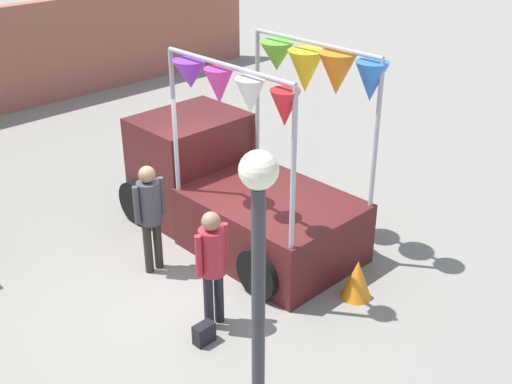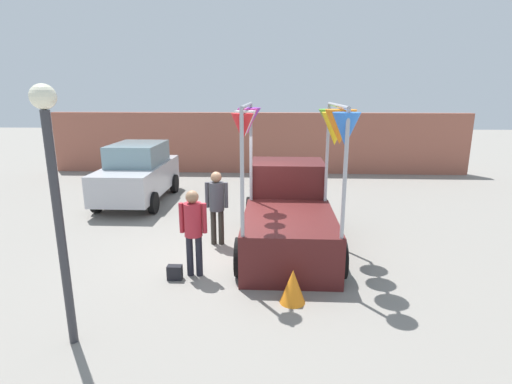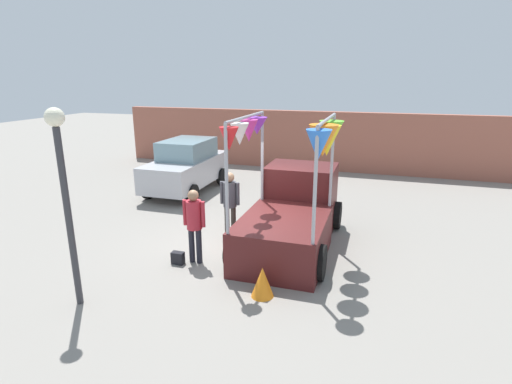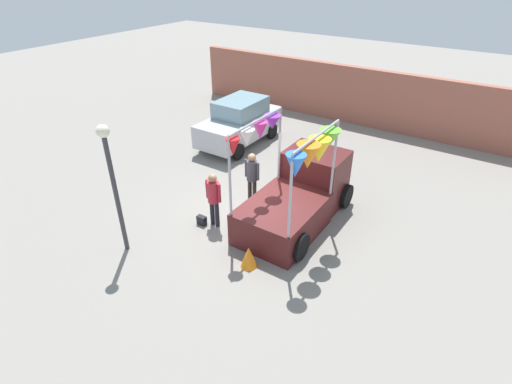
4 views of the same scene
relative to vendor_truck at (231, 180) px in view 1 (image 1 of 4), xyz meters
name	(u,v)px [view 1 (image 1 of 4)]	position (x,y,z in m)	size (l,w,h in m)	color
ground_plane	(205,269)	(-1.12, -0.62, -0.94)	(60.00, 60.00, 0.00)	gray
vendor_truck	(231,180)	(0.00, 0.00, 0.00)	(2.45, 4.12, 3.27)	#4C1919
person_customer	(212,259)	(-1.88, -1.73, 0.10)	(0.53, 0.34, 1.71)	black
person_vendor	(150,209)	(-1.67, -0.08, 0.11)	(0.53, 0.34, 1.74)	#2D2823
handbag	(204,333)	(-2.23, -1.93, -0.80)	(0.28, 0.16, 0.28)	black
street_lamp	(258,284)	(-3.20, -3.94, 1.44)	(0.32, 0.32, 3.60)	#333338
folded_kite_bundle_tangerine	(357,279)	(-0.01, -2.68, -0.64)	(0.44, 0.44, 0.60)	orange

